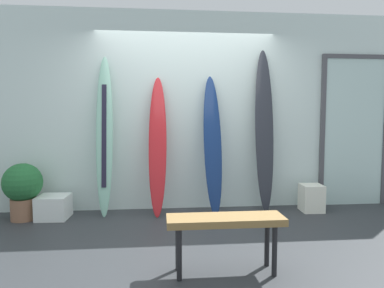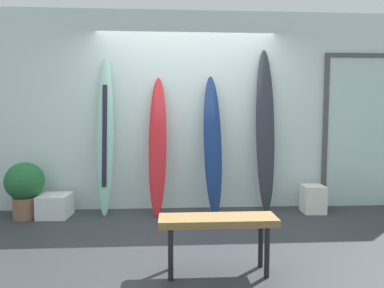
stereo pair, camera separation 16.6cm
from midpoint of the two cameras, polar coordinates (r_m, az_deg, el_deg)
ground at (r=3.93m, az=1.15°, el=-15.43°), size 8.00×8.00×0.04m
wall_back at (r=4.99m, az=-0.01°, el=5.47°), size 7.20×0.20×2.80m
surfboard_seafoam at (r=4.73m, az=-13.29°, el=1.38°), size 0.22×0.38×2.14m
surfboard_crimson at (r=4.63m, az=-4.72°, el=-0.42°), size 0.27×0.49×1.87m
surfboard_navy at (r=4.66m, az=4.49°, el=-0.24°), size 0.27×0.50×1.89m
surfboard_charcoal at (r=4.89m, az=13.03°, el=2.21°), size 0.26×0.32×2.26m
display_block_left at (r=4.91m, az=-20.91°, el=-9.56°), size 0.40×0.40×0.30m
display_block_center at (r=5.10m, az=20.38°, el=-8.57°), size 0.30×0.30×0.38m
glass_door at (r=5.61m, az=26.61°, el=2.30°), size 1.04×0.06×2.23m
potted_plant at (r=4.95m, az=-25.17°, el=-6.36°), size 0.49×0.49×0.73m
bench at (r=2.97m, az=5.94°, el=-13.23°), size 0.99×0.29×0.49m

